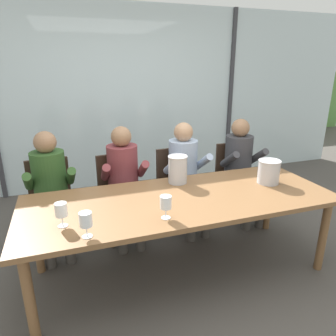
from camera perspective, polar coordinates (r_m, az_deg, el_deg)
The scene contains 18 objects.
ground at distance 3.78m, azimuth -3.25°, elevation -9.60°, with size 14.00×14.00×0.00m, color #4C4742.
window_glass_panel at distance 4.67m, azimuth -8.20°, elevation 12.51°, with size 7.81×0.03×2.60m, color silver.
window_mullion_right at distance 5.27m, azimuth 11.43°, elevation 13.03°, with size 0.06×0.06×2.60m, color #38383D.
hillside_vineyard at distance 8.37m, azimuth -13.05°, elevation 11.40°, with size 13.81×2.40×1.59m, color #568942.
dining_table at distance 2.63m, azimuth 2.49°, elevation -6.69°, with size 2.61×0.98×0.72m.
chair_near_curtain at distance 3.38m, azimuth -20.84°, elevation -4.82°, with size 0.48×0.48×0.88m.
chair_left_of_center at distance 3.38m, azimuth -8.95°, elevation -3.79°, with size 0.49×0.49×0.88m.
chair_center at distance 3.57m, azimuth 1.69°, elevation -2.31°, with size 0.49×0.49×0.88m.
chair_right_of_center at distance 3.86m, azimuth 12.25°, elevation -1.07°, with size 0.46×0.46×0.88m.
person_olive_shirt at distance 3.18m, azimuth -20.89°, elevation -2.97°, with size 0.48×0.63×1.19m.
person_maroon_top at distance 3.22m, azimuth -8.12°, elevation -1.61°, with size 0.47×0.62×1.19m.
person_pale_blue_shirt at distance 3.40m, azimuth 3.33°, elevation -0.31°, with size 0.48×0.63×1.19m.
person_charcoal_jacket at distance 3.72m, azimuth 13.44°, elevation 0.85°, with size 0.46×0.61×1.19m.
ice_bucket_primary at distance 3.03m, azimuth 18.17°, elevation -0.58°, with size 0.21×0.21×0.22m.
ice_bucket_secondary at distance 2.88m, azimuth 1.81°, elevation -0.18°, with size 0.19×0.19×0.26m.
wine_glass_by_left_taster at distance 2.06m, azimuth -14.98°, elevation -9.39°, with size 0.08×0.08×0.17m.
wine_glass_near_bucket at distance 2.22m, azimuth -0.42°, elevation -6.56°, with size 0.08×0.08×0.17m.
wine_glass_center_pour at distance 2.24m, azimuth -19.18°, elevation -7.49°, with size 0.08×0.08×0.17m.
Camera 1 is at (-0.88, -2.21, 1.79)m, focal length 32.91 mm.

